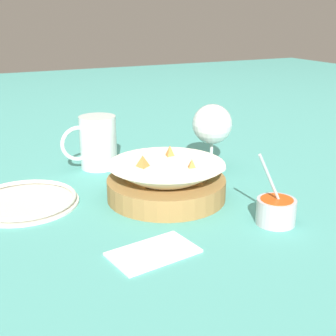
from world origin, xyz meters
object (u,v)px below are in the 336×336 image
(food_basket, at_px, (167,182))
(beer_mug, at_px, (97,144))
(wine_glass, at_px, (212,126))
(side_plate, at_px, (24,201))
(sauce_cup, at_px, (276,210))

(food_basket, bearing_deg, beer_mug, -74.59)
(food_basket, relative_size, wine_glass, 1.53)
(side_plate, bearing_deg, food_basket, 161.48)
(beer_mug, bearing_deg, sauce_cup, 113.41)
(beer_mug, xyz_separation_m, side_plate, (0.19, 0.15, -0.05))
(food_basket, relative_size, beer_mug, 1.77)
(food_basket, relative_size, side_plate, 1.13)
(beer_mug, bearing_deg, side_plate, 37.62)
(sauce_cup, height_order, wine_glass, wine_glass)
(food_basket, distance_m, beer_mug, 0.24)
(sauce_cup, distance_m, wine_glass, 0.31)
(sauce_cup, xyz_separation_m, wine_glass, (-0.05, -0.29, 0.07))
(wine_glass, bearing_deg, beer_mug, -27.69)
(sauce_cup, height_order, side_plate, sauce_cup)
(food_basket, height_order, wine_glass, wine_glass)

